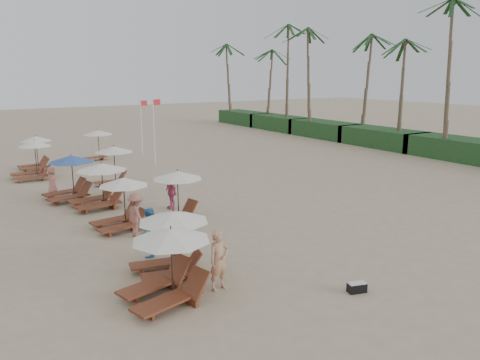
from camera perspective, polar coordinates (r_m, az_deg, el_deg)
ground at (r=19.23m, az=5.48°, el=-6.92°), size 160.00×160.00×0.00m
shrub_hedge at (r=44.27m, az=16.70°, el=4.87°), size 3.20×53.00×1.60m
palm_row at (r=44.57m, az=16.49°, el=16.69°), size 7.00×52.00×12.30m
lounger_station_0 at (r=13.99m, az=-9.16°, el=-10.25°), size 2.76×2.44×2.13m
lounger_station_1 at (r=15.63m, az=-8.57°, el=-7.32°), size 2.58×2.32×2.12m
lounger_station_2 at (r=20.59m, az=-14.25°, el=-2.86°), size 2.49×2.10×2.18m
lounger_station_3 at (r=24.17m, az=-16.74°, el=-0.72°), size 2.87×2.46×2.16m
lounger_station_4 at (r=26.13m, az=-19.91°, el=0.20°), size 2.77×2.37×2.29m
lounger_station_5 at (r=32.01m, az=-23.71°, el=1.90°), size 2.58×2.14×2.37m
lounger_station_6 at (r=35.06m, az=-23.42°, el=2.99°), size 2.36×2.05×2.28m
inland_station_0 at (r=21.03m, az=-7.80°, el=-1.46°), size 2.78×2.24×2.22m
inland_station_1 at (r=28.89m, az=-15.03°, el=2.35°), size 2.56×2.24×2.22m
inland_station_2 at (r=37.43m, az=-16.77°, el=4.52°), size 2.57×2.24×2.22m
beachgoer_near at (r=14.53m, az=-2.54°, el=-9.56°), size 0.74×0.54×1.88m
beachgoer_mid_a at (r=17.33m, az=-10.84°, el=-6.19°), size 1.11×1.07×1.79m
beachgoer_mid_b at (r=19.44m, az=-12.30°, el=-4.14°), size 0.85×1.26×1.81m
beachgoer_far_a at (r=23.19m, az=-8.26°, el=-1.43°), size 0.45×0.99×1.65m
beachgoer_far_b at (r=27.74m, az=-21.57°, el=-0.03°), size 0.68×0.84×1.50m
duffel_bag at (r=15.06m, az=13.81°, el=-12.35°), size 0.61×0.42×0.31m
flag_pole_near at (r=33.82m, az=-10.22°, el=6.13°), size 0.60×0.08×4.85m
flag_pole_far at (r=38.24m, az=-11.68°, el=6.56°), size 0.60×0.08×4.53m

